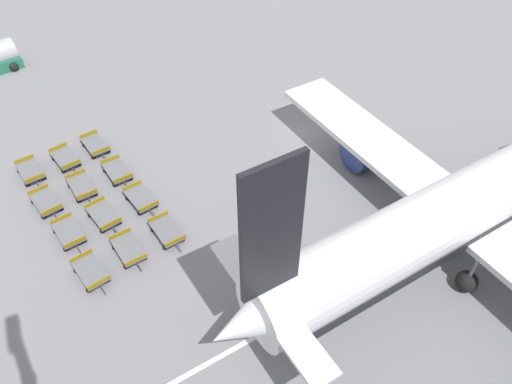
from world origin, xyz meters
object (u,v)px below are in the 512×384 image
(baggage_dolly_row_mid_b_col_b, at_px, (117,171))
(baggage_dolly_row_mid_a_col_b, at_px, (82,187))
(airplane, at_px, (474,202))
(baggage_dolly_row_near_col_b, at_px, (46,202))
(baggage_dolly_row_mid_b_col_d, at_px, (167,231))
(baggage_dolly_row_mid_b_col_c, at_px, (141,199))
(baggage_dolly_row_near_col_c, at_px, (69,233))
(baggage_dolly_row_mid_b_col_a, at_px, (95,145))
(baggage_dolly_row_near_col_a, at_px, (30,171))
(baggage_dolly_row_mid_a_col_a, at_px, (65,158))
(baggage_dolly_row_near_col_d, at_px, (91,272))
(baggage_dolly_row_mid_a_col_d, at_px, (129,249))
(baggage_dolly_row_mid_a_col_c, at_px, (104,216))

(baggage_dolly_row_mid_b_col_b, bearing_deg, baggage_dolly_row_mid_a_col_b, -77.29)
(airplane, distance_m, baggage_dolly_row_near_col_b, 28.72)
(baggage_dolly_row_mid_b_col_b, bearing_deg, baggage_dolly_row_mid_b_col_d, 13.32)
(baggage_dolly_row_near_col_b, xyz_separation_m, baggage_dolly_row_mid_b_col_d, (6.10, 7.06, 0.00))
(airplane, relative_size, baggage_dolly_row_mid_b_col_c, 10.77)
(baggage_dolly_row_near_col_c, relative_size, baggage_dolly_row_mid_b_col_a, 1.00)
(baggage_dolly_row_near_col_a, relative_size, baggage_dolly_row_mid_b_col_b, 1.00)
(baggage_dolly_row_near_col_b, xyz_separation_m, baggage_dolly_row_near_col_c, (3.58, 1.03, 0.00))
(baggage_dolly_row_mid_a_col_a, distance_m, baggage_dolly_row_mid_b_col_a, 2.55)
(airplane, relative_size, baggage_dolly_row_mid_a_col_b, 10.79)
(airplane, xyz_separation_m, baggage_dolly_row_near_col_c, (-10.61, -23.75, -3.08))
(baggage_dolly_row_near_col_a, distance_m, baggage_dolly_row_mid_b_col_a, 5.23)
(baggage_dolly_row_mid_b_col_c, bearing_deg, baggage_dolly_row_mid_b_col_a, -166.27)
(baggage_dolly_row_mid_b_col_c, bearing_deg, baggage_dolly_row_near_col_a, -132.00)
(baggage_dolly_row_near_col_d, relative_size, baggage_dolly_row_mid_a_col_d, 1.00)
(baggage_dolly_row_near_col_b, relative_size, baggage_dolly_row_mid_b_col_d, 1.00)
(baggage_dolly_row_mid_a_col_a, height_order, baggage_dolly_row_mid_b_col_a, same)
(baggage_dolly_row_near_col_b, relative_size, baggage_dolly_row_mid_a_col_a, 1.00)
(airplane, xyz_separation_m, baggage_dolly_row_mid_b_col_c, (-11.83, -18.54, -3.08))
(airplane, distance_m, baggage_dolly_row_near_col_d, 24.18)
(baggage_dolly_row_mid_b_col_b, bearing_deg, baggage_dolly_row_near_col_c, -41.99)
(baggage_dolly_row_mid_b_col_a, relative_size, baggage_dolly_row_mid_b_col_c, 1.00)
(baggage_dolly_row_near_col_c, xyz_separation_m, baggage_dolly_row_mid_a_col_c, (-0.64, 2.44, 0.00))
(baggage_dolly_row_near_col_c, relative_size, baggage_dolly_row_mid_b_col_b, 1.00)
(baggage_dolly_row_near_col_c, bearing_deg, baggage_dolly_row_near_col_a, -167.15)
(baggage_dolly_row_mid_a_col_c, relative_size, baggage_dolly_row_mid_b_col_b, 1.00)
(baggage_dolly_row_mid_a_col_c, bearing_deg, baggage_dolly_row_mid_a_col_d, 13.40)
(baggage_dolly_row_mid_a_col_c, bearing_deg, baggage_dolly_row_mid_a_col_b, -166.06)
(baggage_dolly_row_mid_b_col_b, bearing_deg, baggage_dolly_row_near_col_a, -113.88)
(airplane, height_order, baggage_dolly_row_mid_a_col_c, airplane)
(baggage_dolly_row_mid_a_col_a, bearing_deg, baggage_dolly_row_near_col_a, -80.06)
(baggage_dolly_row_mid_b_col_a, height_order, baggage_dolly_row_mid_b_col_d, same)
(baggage_dolly_row_near_col_d, bearing_deg, baggage_dolly_row_near_col_c, -168.95)
(baggage_dolly_row_near_col_a, height_order, baggage_dolly_row_mid_a_col_d, same)
(baggage_dolly_row_near_col_c, height_order, baggage_dolly_row_near_col_d, same)
(baggage_dolly_row_near_col_c, distance_m, baggage_dolly_row_mid_b_col_d, 6.54)
(baggage_dolly_row_near_col_d, bearing_deg, baggage_dolly_row_mid_b_col_b, 157.54)
(airplane, bearing_deg, baggage_dolly_row_mid_b_col_a, -133.38)
(baggage_dolly_row_mid_a_col_a, bearing_deg, baggage_dolly_row_mid_a_col_d, 12.19)
(baggage_dolly_row_mid_b_col_a, relative_size, baggage_dolly_row_mid_b_col_b, 1.00)
(baggage_dolly_row_near_col_c, xyz_separation_m, baggage_dolly_row_mid_b_col_a, (-8.62, 3.40, 0.00))
(baggage_dolly_row_mid_a_col_d, xyz_separation_m, baggage_dolly_row_mid_b_col_b, (-7.78, 0.99, 0.00))
(baggage_dolly_row_near_col_b, height_order, baggage_dolly_row_near_col_d, same)
(baggage_dolly_row_mid_a_col_d, bearing_deg, baggage_dolly_row_mid_b_col_b, 172.73)
(baggage_dolly_row_mid_a_col_d, height_order, baggage_dolly_row_mid_b_col_a, same)
(baggage_dolly_row_mid_a_col_c, height_order, baggage_dolly_row_mid_b_col_d, same)
(airplane, xyz_separation_m, baggage_dolly_row_near_col_a, (-18.04, -25.45, -3.08))
(baggage_dolly_row_mid_a_col_d, xyz_separation_m, baggage_dolly_row_mid_b_col_c, (-4.22, 1.90, 0.00))
(baggage_dolly_row_near_col_a, distance_m, baggage_dolly_row_mid_a_col_b, 4.62)
(baggage_dolly_row_mid_b_col_d, bearing_deg, baggage_dolly_row_mid_a_col_b, -146.26)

